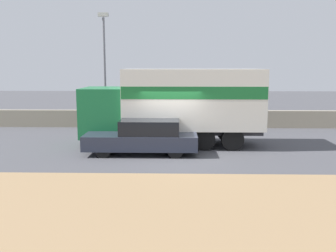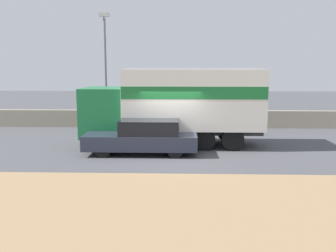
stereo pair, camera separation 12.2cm
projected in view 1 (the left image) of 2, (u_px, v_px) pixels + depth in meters
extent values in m
plane|color=#47474C|center=(170.00, 156.00, 14.83)|extent=(80.00, 80.00, 0.00)
cube|color=#937551|center=(166.00, 211.00, 9.09)|extent=(60.00, 6.37, 0.04)
cube|color=gray|center=(173.00, 119.00, 21.78)|extent=(60.00, 0.35, 1.00)
cylinder|color=slate|center=(105.00, 74.00, 20.99)|extent=(0.14, 0.14, 6.17)
cube|color=beige|center=(103.00, 15.00, 20.48)|extent=(0.56, 0.28, 0.20)
cube|color=#196B38|center=(104.00, 112.00, 16.72)|extent=(1.86, 2.33, 2.15)
cube|color=black|center=(84.00, 102.00, 16.67)|extent=(0.06, 1.98, 0.95)
cube|color=#2D2D33|center=(192.00, 130.00, 16.74)|extent=(6.03, 1.41, 0.25)
cube|color=silver|center=(193.00, 98.00, 16.52)|extent=(6.03, 2.57, 2.58)
cube|color=#19662D|center=(193.00, 91.00, 16.47)|extent=(6.00, 2.59, 0.52)
cylinder|color=black|center=(101.00, 139.00, 15.90)|extent=(0.95, 0.28, 0.95)
cylinder|color=black|center=(109.00, 131.00, 17.86)|extent=(0.95, 0.28, 0.95)
cylinder|color=black|center=(233.00, 139.00, 15.75)|extent=(0.95, 0.28, 0.95)
cylinder|color=black|center=(227.00, 131.00, 17.72)|extent=(0.95, 0.28, 0.95)
cylinder|color=black|center=(204.00, 139.00, 15.78)|extent=(0.95, 0.28, 0.95)
cylinder|color=black|center=(201.00, 131.00, 17.75)|extent=(0.95, 0.28, 0.95)
cube|color=#282D3D|center=(141.00, 141.00, 15.14)|extent=(4.52, 1.71, 0.59)
cube|color=black|center=(150.00, 127.00, 15.04)|extent=(2.35, 1.57, 0.58)
cylinder|color=black|center=(103.00, 150.00, 14.48)|extent=(0.62, 0.20, 0.62)
cylinder|color=black|center=(110.00, 142.00, 15.93)|extent=(0.62, 0.20, 0.62)
cylinder|color=black|center=(175.00, 150.00, 14.41)|extent=(0.62, 0.20, 0.62)
cylinder|color=black|center=(176.00, 143.00, 15.86)|extent=(0.62, 0.20, 0.62)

